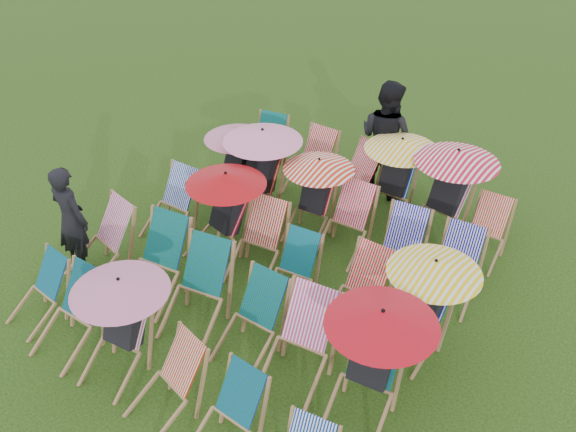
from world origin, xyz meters
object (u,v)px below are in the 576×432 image
Objects in this scene: deckchair_29 at (485,232)px; person_left at (71,219)px; deckchair_0 at (37,292)px; person_rear at (386,137)px.

deckchair_29 is 5.60m from person_left.
deckchair_0 is 5.91m from deckchair_29.
person_left is at bearing 120.40° from deckchair_0.
deckchair_0 is 0.98× the size of deckchair_29.
person_left is 0.84× the size of person_rear.
person_rear is at bearing -119.46° from person_left.
deckchair_0 is 5.53m from person_rear.
person_rear reaches higher than deckchair_0.
person_rear is at bearing 156.36° from deckchair_29.
person_rear reaches higher than person_left.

